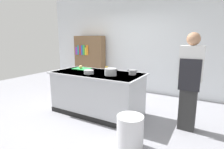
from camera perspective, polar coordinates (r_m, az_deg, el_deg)
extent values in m
plane|color=gray|center=(4.08, -4.54, -11.91)|extent=(10.00, 10.00, 0.00)
cube|color=silver|center=(5.61, 7.54, 10.17)|extent=(6.40, 0.12, 3.00)
cube|color=#B7BABF|center=(3.93, -4.64, -5.87)|extent=(1.90, 0.90, 0.90)
cube|color=#B7BABF|center=(3.82, -4.75, 0.37)|extent=(1.98, 0.98, 0.03)
cube|color=black|center=(3.73, -8.59, -13.53)|extent=(1.90, 0.01, 0.10)
cube|color=green|center=(4.29, -9.61, 1.80)|extent=(0.40, 0.28, 0.02)
sphere|color=tan|center=(4.25, -9.96, 2.41)|extent=(0.08, 0.08, 0.08)
cylinder|color=#B7BABF|center=(3.52, -0.48, 0.85)|extent=(0.24, 0.24, 0.14)
cube|color=black|center=(3.58, -2.35, 1.80)|extent=(0.04, 0.02, 0.01)
cube|color=black|center=(3.45, 1.46, 1.43)|extent=(0.04, 0.02, 0.01)
cylinder|color=#99999E|center=(3.60, 6.55, 0.70)|extent=(0.14, 0.14, 0.10)
cube|color=black|center=(3.63, 5.30, 1.37)|extent=(0.04, 0.02, 0.01)
cube|color=black|center=(3.56, 7.85, 1.12)|extent=(0.04, 0.02, 0.01)
cylinder|color=#B7BABF|center=(3.70, -7.42, 0.81)|extent=(0.21, 0.21, 0.08)
cylinder|color=yellow|center=(4.00, -1.70, 1.86)|extent=(0.07, 0.07, 0.10)
cylinder|color=silver|center=(2.78, 5.78, -17.94)|extent=(0.40, 0.40, 0.52)
cube|color=#2F2F2F|center=(3.49, 23.02, -9.03)|extent=(0.28, 0.20, 0.90)
cube|color=silver|center=(3.32, 24.03, 3.22)|extent=(0.38, 0.24, 0.60)
sphere|color=#A87A5B|center=(3.29, 24.62, 10.30)|extent=(0.22, 0.22, 0.22)
cube|color=#232328|center=(3.22, 23.54, -0.20)|extent=(0.34, 0.02, 0.54)
cube|color=brown|center=(6.16, -7.11, 4.22)|extent=(1.10, 0.28, 1.70)
cube|color=purple|center=(6.27, -11.25, 7.42)|extent=(0.08, 0.03, 0.25)
cube|color=teal|center=(6.22, -10.71, 7.70)|extent=(0.06, 0.03, 0.31)
cube|color=red|center=(6.17, -10.16, 7.67)|extent=(0.07, 0.03, 0.31)
cube|color=#3351B7|center=(6.12, -9.59, 7.70)|extent=(0.06, 0.03, 0.32)
cube|color=green|center=(6.07, -9.03, 7.72)|extent=(0.07, 0.03, 0.32)
cube|color=yellow|center=(6.02, -8.40, 7.35)|extent=(0.06, 0.03, 0.25)
cube|color=orange|center=(5.98, -7.89, 7.70)|extent=(0.05, 0.03, 0.32)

